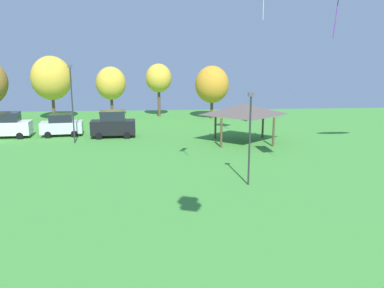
{
  "coord_description": "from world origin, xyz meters",
  "views": [
    {
      "loc": [
        -1.83,
        2.26,
        8.29
      ],
      "look_at": [
        -0.9,
        14.1,
        5.56
      ],
      "focal_mm": 38.0,
      "sensor_mm": 36.0,
      "label": 1
    }
  ],
  "objects_px": {
    "treeline_tree_4": "(212,85)",
    "treeline_tree_2": "(111,83)",
    "parked_car_leftmost": "(6,125)",
    "light_post_1": "(250,133)",
    "treeline_tree_1": "(51,78)",
    "park_pavilion": "(244,109)",
    "light_post_0": "(72,100)",
    "parked_car_second_from_left": "(62,125)",
    "treeline_tree_3": "(159,78)",
    "parked_car_third_from_left": "(113,124)"
  },
  "relations": [
    {
      "from": "treeline_tree_4",
      "to": "treeline_tree_2",
      "type": "bearing_deg",
      "value": 170.56
    },
    {
      "from": "parked_car_leftmost",
      "to": "treeline_tree_4",
      "type": "height_order",
      "value": "treeline_tree_4"
    },
    {
      "from": "treeline_tree_4",
      "to": "light_post_1",
      "type": "bearing_deg",
      "value": -92.08
    },
    {
      "from": "light_post_1",
      "to": "treeline_tree_1",
      "type": "bearing_deg",
      "value": 125.12
    },
    {
      "from": "treeline_tree_2",
      "to": "treeline_tree_4",
      "type": "xyz_separation_m",
      "value": [
        12.58,
        -2.09,
        -0.06
      ]
    },
    {
      "from": "parked_car_leftmost",
      "to": "park_pavilion",
      "type": "bearing_deg",
      "value": -12.69
    },
    {
      "from": "light_post_0",
      "to": "treeline_tree_4",
      "type": "height_order",
      "value": "light_post_0"
    },
    {
      "from": "parked_car_leftmost",
      "to": "treeline_tree_2",
      "type": "xyz_separation_m",
      "value": [
        8.82,
        12.09,
        3.06
      ]
    },
    {
      "from": "parked_car_leftmost",
      "to": "park_pavilion",
      "type": "xyz_separation_m",
      "value": [
        22.58,
        -3.81,
        1.86
      ]
    },
    {
      "from": "parked_car_second_from_left",
      "to": "treeline_tree_2",
      "type": "height_order",
      "value": "treeline_tree_2"
    },
    {
      "from": "treeline_tree_2",
      "to": "treeline_tree_3",
      "type": "distance_m",
      "value": 6.05
    },
    {
      "from": "park_pavilion",
      "to": "treeline_tree_4",
      "type": "bearing_deg",
      "value": 94.89
    },
    {
      "from": "treeline_tree_2",
      "to": "treeline_tree_1",
      "type": "bearing_deg",
      "value": -165.0
    },
    {
      "from": "park_pavilion",
      "to": "treeline_tree_3",
      "type": "xyz_separation_m",
      "value": [
        -7.74,
        15.94,
        1.79
      ]
    },
    {
      "from": "park_pavilion",
      "to": "light_post_1",
      "type": "xyz_separation_m",
      "value": [
        -2.12,
        -12.16,
        0.24
      ]
    },
    {
      "from": "light_post_1",
      "to": "treeline_tree_3",
      "type": "bearing_deg",
      "value": 101.3
    },
    {
      "from": "light_post_0",
      "to": "light_post_1",
      "type": "relative_size",
      "value": 1.21
    },
    {
      "from": "light_post_1",
      "to": "treeline_tree_3",
      "type": "relative_size",
      "value": 0.87
    },
    {
      "from": "parked_car_third_from_left",
      "to": "light_post_0",
      "type": "distance_m",
      "value": 4.83
    },
    {
      "from": "parked_car_second_from_left",
      "to": "light_post_0",
      "type": "relative_size",
      "value": 0.59
    },
    {
      "from": "parked_car_leftmost",
      "to": "treeline_tree_3",
      "type": "height_order",
      "value": "treeline_tree_3"
    },
    {
      "from": "treeline_tree_3",
      "to": "light_post_0",
      "type": "bearing_deg",
      "value": -117.2
    },
    {
      "from": "light_post_1",
      "to": "treeline_tree_1",
      "type": "height_order",
      "value": "treeline_tree_1"
    },
    {
      "from": "parked_car_leftmost",
      "to": "light_post_1",
      "type": "height_order",
      "value": "light_post_1"
    },
    {
      "from": "light_post_0",
      "to": "treeline_tree_4",
      "type": "distance_m",
      "value": 19.32
    },
    {
      "from": "park_pavilion",
      "to": "treeline_tree_1",
      "type": "height_order",
      "value": "treeline_tree_1"
    },
    {
      "from": "light_post_0",
      "to": "treeline_tree_3",
      "type": "height_order",
      "value": "light_post_0"
    },
    {
      "from": "parked_car_third_from_left",
      "to": "light_post_1",
      "type": "height_order",
      "value": "light_post_1"
    },
    {
      "from": "treeline_tree_1",
      "to": "treeline_tree_2",
      "type": "distance_m",
      "value": 7.1
    },
    {
      "from": "parked_car_second_from_left",
      "to": "parked_car_third_from_left",
      "type": "height_order",
      "value": "parked_car_third_from_left"
    },
    {
      "from": "treeline_tree_1",
      "to": "treeline_tree_4",
      "type": "xyz_separation_m",
      "value": [
        19.39,
        -0.27,
        -0.86
      ]
    },
    {
      "from": "parked_car_leftmost",
      "to": "light_post_0",
      "type": "distance_m",
      "value": 8.14
    },
    {
      "from": "parked_car_third_from_left",
      "to": "treeline_tree_3",
      "type": "height_order",
      "value": "treeline_tree_3"
    },
    {
      "from": "treeline_tree_1",
      "to": "parked_car_second_from_left",
      "type": "bearing_deg",
      "value": -72.08
    },
    {
      "from": "treeline_tree_4",
      "to": "parked_car_third_from_left",
      "type": "bearing_deg",
      "value": -136.08
    },
    {
      "from": "parked_car_leftmost",
      "to": "treeline_tree_3",
      "type": "distance_m",
      "value": 19.51
    },
    {
      "from": "park_pavilion",
      "to": "light_post_0",
      "type": "bearing_deg",
      "value": 176.9
    },
    {
      "from": "parked_car_third_from_left",
      "to": "parked_car_leftmost",
      "type": "bearing_deg",
      "value": 173.71
    },
    {
      "from": "parked_car_leftmost",
      "to": "parked_car_second_from_left",
      "type": "distance_m",
      "value": 5.2
    },
    {
      "from": "treeline_tree_2",
      "to": "park_pavilion",
      "type": "bearing_deg",
      "value": -49.12
    },
    {
      "from": "parked_car_second_from_left",
      "to": "parked_car_leftmost",
      "type": "bearing_deg",
      "value": 179.06
    },
    {
      "from": "light_post_1",
      "to": "treeline_tree_2",
      "type": "height_order",
      "value": "treeline_tree_2"
    },
    {
      "from": "parked_car_second_from_left",
      "to": "treeline_tree_3",
      "type": "distance_m",
      "value": 15.61
    },
    {
      "from": "parked_car_third_from_left",
      "to": "park_pavilion",
      "type": "distance_m",
      "value": 12.76
    },
    {
      "from": "treeline_tree_2",
      "to": "parked_car_third_from_left",
      "type": "bearing_deg",
      "value": -83.13
    },
    {
      "from": "light_post_1",
      "to": "treeline_tree_4",
      "type": "xyz_separation_m",
      "value": [
        0.94,
        25.96,
        0.9
      ]
    },
    {
      "from": "treeline_tree_1",
      "to": "treeline_tree_4",
      "type": "relative_size",
      "value": 1.18
    },
    {
      "from": "park_pavilion",
      "to": "light_post_0",
      "type": "distance_m",
      "value": 15.55
    },
    {
      "from": "treeline_tree_2",
      "to": "treeline_tree_3",
      "type": "height_order",
      "value": "treeline_tree_3"
    },
    {
      "from": "parked_car_second_from_left",
      "to": "park_pavilion",
      "type": "bearing_deg",
      "value": -19.83
    }
  ]
}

